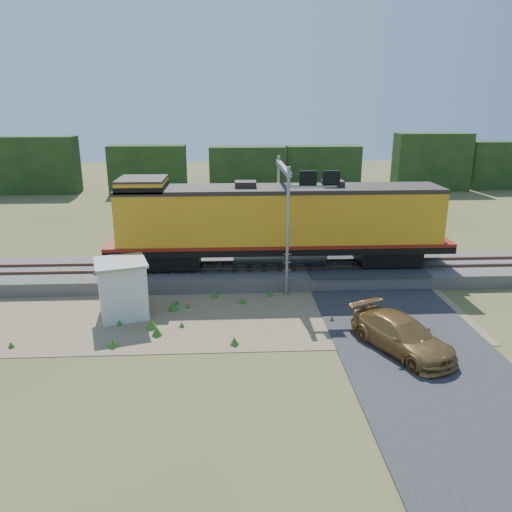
{
  "coord_description": "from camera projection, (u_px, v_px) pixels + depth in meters",
  "views": [
    {
      "loc": [
        -1.07,
        -23.03,
        10.46
      ],
      "look_at": [
        0.29,
        3.0,
        2.4
      ],
      "focal_mm": 35.0,
      "sensor_mm": 36.0,
      "label": 1
    }
  ],
  "objects": [
    {
      "name": "rails",
      "position": [
        249.0,
        265.0,
        30.58
      ],
      "size": [
        70.0,
        1.54,
        0.16
      ],
      "color": "brown",
      "rests_on": "ballast"
    },
    {
      "name": "shed",
      "position": [
        122.0,
        288.0,
        25.09
      ],
      "size": [
        3.09,
        3.09,
        2.93
      ],
      "rotation": [
        0.0,
        0.0,
        0.3
      ],
      "color": "silver",
      "rests_on": "ground"
    },
    {
      "name": "ground",
      "position": [
        253.0,
        319.0,
        25.12
      ],
      "size": [
        140.0,
        140.0,
        0.0
      ],
      "primitive_type": "plane",
      "color": "#475123",
      "rests_on": "ground"
    },
    {
      "name": "weed_clumps",
      "position": [
        184.0,
        320.0,
        25.04
      ],
      "size": [
        15.0,
        6.2,
        0.56
      ],
      "primitive_type": null,
      "color": "#346D1F",
      "rests_on": "ground"
    },
    {
      "name": "dirt_shoulder",
      "position": [
        214.0,
        316.0,
        25.49
      ],
      "size": [
        26.0,
        8.0,
        0.03
      ],
      "primitive_type": "cube",
      "color": "#8C7754",
      "rests_on": "ground"
    },
    {
      "name": "signal_gantry",
      "position": [
        290.0,
        194.0,
        28.72
      ],
      "size": [
        2.86,
        6.2,
        7.23
      ],
      "color": "gray",
      "rests_on": "ground"
    },
    {
      "name": "road",
      "position": [
        386.0,
        309.0,
        26.15
      ],
      "size": [
        7.0,
        66.0,
        0.86
      ],
      "color": "#38383A",
      "rests_on": "ground"
    },
    {
      "name": "tree_line_north",
      "position": [
        239.0,
        166.0,
        60.46
      ],
      "size": [
        130.0,
        3.0,
        6.5
      ],
      "color": "#173312",
      "rests_on": "ground"
    },
    {
      "name": "locomotive",
      "position": [
        275.0,
        222.0,
        29.86
      ],
      "size": [
        20.62,
        3.14,
        5.32
      ],
      "color": "black",
      "rests_on": "rails"
    },
    {
      "name": "car",
      "position": [
        402.0,
        335.0,
        21.69
      ],
      "size": [
        4.14,
        5.64,
        1.52
      ],
      "primitive_type": "imported",
      "rotation": [
        0.0,
        0.0,
        0.44
      ],
      "color": "olive",
      "rests_on": "ground"
    },
    {
      "name": "ballast",
      "position": [
        249.0,
        273.0,
        30.72
      ],
      "size": [
        70.0,
        5.0,
        0.8
      ],
      "primitive_type": "cube",
      "color": "slate",
      "rests_on": "ground"
    }
  ]
}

